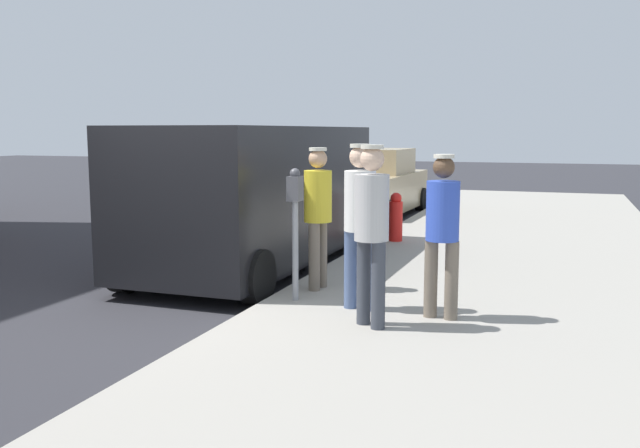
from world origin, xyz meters
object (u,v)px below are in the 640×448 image
at_px(parking_meter_near, 295,211).
at_px(parked_sedan_ahead, 372,186).
at_px(fire_hydrant, 396,218).
at_px(pedestrian_in_blue, 442,225).
at_px(pedestrian_in_white, 360,215).
at_px(parked_van, 257,193).
at_px(pedestrian_in_gray, 371,223).
at_px(pedestrian_in_yellow, 318,208).

bearing_deg(parking_meter_near, parked_sedan_ahead, 99.70).
bearing_deg(fire_hydrant, parked_sedan_ahead, 110.13).
bearing_deg(parked_sedan_ahead, pedestrian_in_blue, -70.66).
distance_m(pedestrian_in_blue, fire_hydrant, 5.06).
relative_size(pedestrian_in_white, parked_van, 0.34).
relative_size(pedestrian_in_gray, pedestrian_in_yellow, 1.04).
height_order(parking_meter_near, pedestrian_in_blue, pedestrian_in_blue).
bearing_deg(parked_sedan_ahead, pedestrian_in_yellow, -79.28).
distance_m(pedestrian_in_blue, pedestrian_in_white, 0.90).
distance_m(pedestrian_in_gray, parked_sedan_ahead, 10.17).
bearing_deg(parked_van, pedestrian_in_gray, -48.74).
height_order(pedestrian_in_gray, parked_sedan_ahead, pedestrian_in_gray).
distance_m(parked_sedan_ahead, fire_hydrant, 4.80).
bearing_deg(fire_hydrant, pedestrian_in_blue, -71.41).
distance_m(parking_meter_near, pedestrian_in_white, 0.82).
height_order(parking_meter_near, parked_sedan_ahead, parking_meter_near).
height_order(pedestrian_in_gray, pedestrian_in_yellow, pedestrian_in_gray).
bearing_deg(pedestrian_in_gray, parking_meter_near, 146.13).
xyz_separation_m(pedestrian_in_gray, pedestrian_in_blue, (0.61, 0.54, -0.07)).
height_order(pedestrian_in_gray, parked_van, parked_van).
relative_size(pedestrian_in_gray, pedestrian_in_blue, 1.06).
bearing_deg(parking_meter_near, fire_hydrant, 88.75).
xyz_separation_m(pedestrian_in_gray, parked_van, (-2.60, 2.96, -0.04)).
relative_size(parking_meter_near, pedestrian_in_blue, 0.89).
height_order(pedestrian_in_blue, fire_hydrant, pedestrian_in_blue).
distance_m(pedestrian_in_yellow, parked_sedan_ahead, 8.60).
xyz_separation_m(parked_van, fire_hydrant, (1.60, 2.35, -0.59)).
bearing_deg(pedestrian_in_gray, pedestrian_in_yellow, 127.42).
xyz_separation_m(pedestrian_in_gray, fire_hydrant, (-1.00, 5.31, -0.63)).
relative_size(pedestrian_in_white, parked_sedan_ahead, 0.41).
xyz_separation_m(pedestrian_in_blue, parked_sedan_ahead, (-3.25, 9.27, -0.38)).
xyz_separation_m(parked_van, parked_sedan_ahead, (-0.05, 6.85, -0.41)).
relative_size(parking_meter_near, parked_sedan_ahead, 0.34).
relative_size(pedestrian_in_blue, pedestrian_in_white, 0.95).
height_order(parking_meter_near, fire_hydrant, parking_meter_near).
xyz_separation_m(parking_meter_near, pedestrian_in_gray, (1.10, -0.74, 0.01)).
bearing_deg(pedestrian_in_yellow, fire_hydrant, 89.24).
bearing_deg(pedestrian_in_white, pedestrian_in_blue, -3.98).
bearing_deg(pedestrian_in_blue, fire_hydrant, 108.59).
distance_m(pedestrian_in_gray, pedestrian_in_blue, 0.81).
relative_size(parking_meter_near, pedestrian_in_white, 0.84).
bearing_deg(fire_hydrant, parking_meter_near, -91.25).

